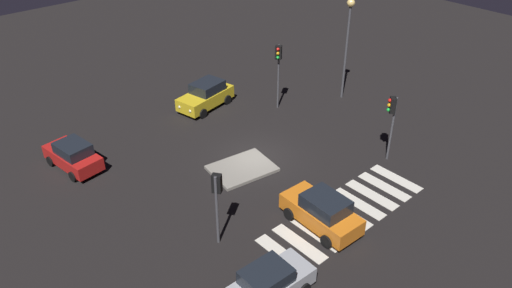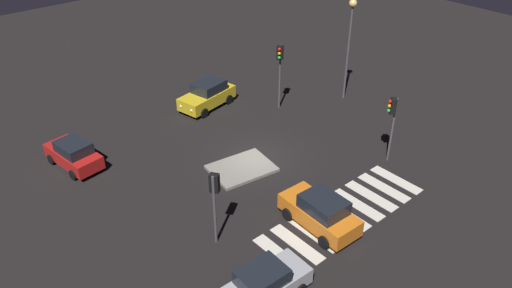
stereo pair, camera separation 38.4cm
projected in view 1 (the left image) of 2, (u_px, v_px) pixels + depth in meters
ground_plane at (256, 158)px, 30.45m from camera, size 80.00×80.00×0.00m
traffic_island at (242, 168)px, 29.31m from camera, size 3.99×3.22×0.18m
car_silver at (269, 284)px, 20.79m from camera, size 4.00×1.97×1.71m
car_yellow at (206, 95)px, 35.70m from camera, size 4.59×2.69×1.90m
car_red at (73, 155)px, 29.12m from camera, size 2.27×4.12×1.72m
car_orange at (322, 211)px, 24.67m from camera, size 2.17×4.38×1.88m
traffic_light_north at (278, 62)px, 34.08m from camera, size 0.53×0.54×4.80m
traffic_light_east at (392, 113)px, 28.68m from camera, size 0.53×0.54×4.18m
traffic_light_south at (217, 192)px, 22.69m from camera, size 0.53×0.54×3.90m
street_lamp at (348, 32)px, 34.86m from camera, size 0.56×0.56×7.44m
crosswalk_near at (345, 213)px, 25.98m from camera, size 9.90×3.20×0.02m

